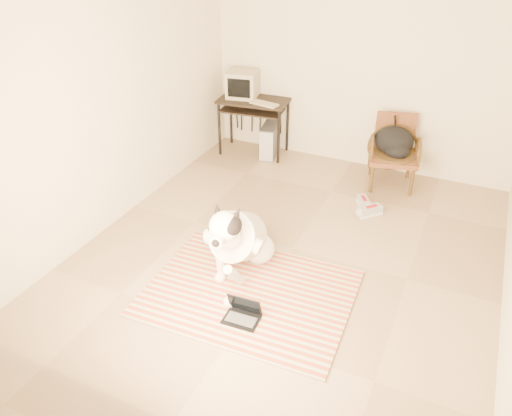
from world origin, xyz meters
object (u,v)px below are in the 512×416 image
Objects in this scene: laptop at (243,313)px; backpack at (394,142)px; rattan_chair at (394,152)px; computer_desk at (253,108)px; pc_tower at (270,140)px; dog at (238,239)px; crt_monitor at (243,84)px.

backpack is (0.59, 2.99, 0.49)m from laptop.
laptop is at bearing -101.26° from rattan_chair.
backpack is at bearing 78.79° from laptop.
laptop is 3.43m from computer_desk.
computer_desk is 1.97× the size of pc_tower.
crt_monitor is (-1.21, 2.54, 0.60)m from dog.
rattan_chair is (2.15, -0.14, -0.52)m from crt_monitor.
rattan_chair reaches higher than computer_desk.
backpack is at bearing -4.22° from crt_monitor.
dog is at bearing -111.39° from rattan_chair.
computer_desk is at bearing 177.00° from backpack.
pc_tower is (-1.12, 3.12, 0.15)m from laptop.
laptop is at bearing -66.20° from computer_desk.
backpack is (-0.01, -0.02, 0.13)m from rattan_chair.
pc_tower is at bearing 109.79° from laptop.
dog is 2.51× the size of backpack.
dog reaches higher than computer_desk.
computer_desk is 1.98m from rattan_chair.
backpack reaches higher than laptop.
dog reaches higher than pc_tower.
crt_monitor reaches higher than laptop.
laptop is at bearing -70.21° from pc_tower.
crt_monitor is 0.53× the size of rattan_chair.
rattan_chair is 0.13m from backpack.
dog is at bearing -64.57° from crt_monitor.
pc_tower is (-0.78, 2.51, -0.13)m from dog.
crt_monitor is at bearing 163.32° from computer_desk.
computer_desk is 0.51m from pc_tower.
dog is at bearing 119.32° from laptop.
computer_desk is 1.14× the size of rattan_chair.
crt_monitor is at bearing 176.21° from rattan_chair.
dog reaches higher than backpack.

